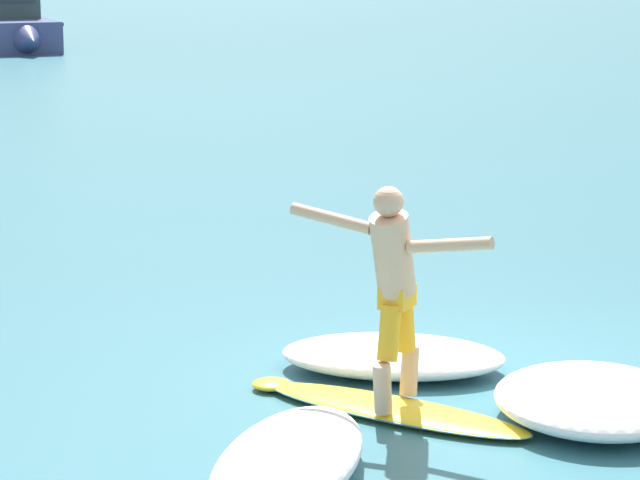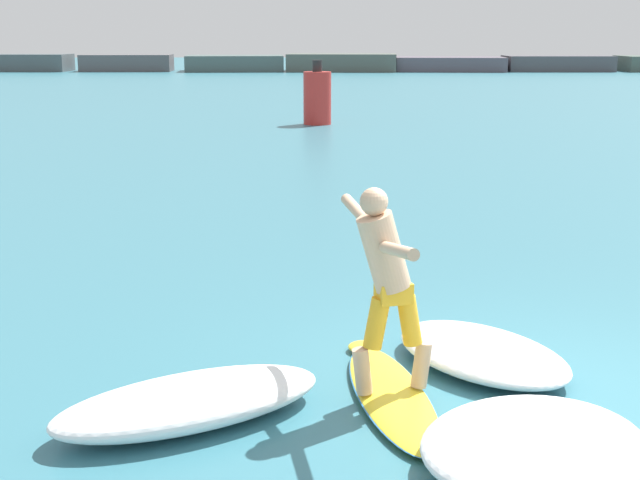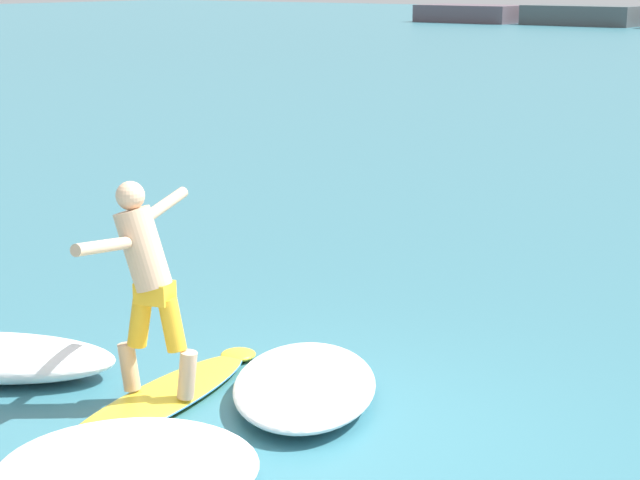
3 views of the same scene
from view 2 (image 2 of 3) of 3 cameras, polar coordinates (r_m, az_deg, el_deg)
ground_plane at (r=7.52m, az=14.00°, el=-9.62°), size 200.00×200.00×0.00m
rock_jetty_breakwater at (r=68.79m, az=-1.30°, el=11.25°), size 63.95×5.34×1.30m
surfboard at (r=7.25m, az=4.72°, el=-9.74°), size 0.88×2.42×0.23m
surfer at (r=6.86m, az=4.42°, el=-2.20°), size 0.74×1.51×1.64m
channel_marker_buoy at (r=28.63m, az=0.03°, el=9.12°), size 0.88×0.88×2.01m
wave_foam_at_tail at (r=6.27m, az=13.80°, el=-12.72°), size 2.20×2.20×0.33m
wave_foam_at_nose at (r=6.86m, az=-8.14°, el=-10.19°), size 2.27×1.81×0.32m
wave_foam_beside at (r=7.97m, az=10.51°, el=-7.12°), size 1.90×2.11×0.26m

